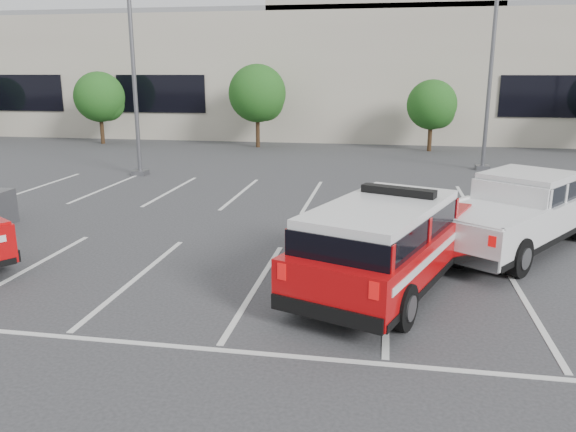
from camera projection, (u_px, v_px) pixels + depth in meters
name	position (u px, v px, depth m)	size (l,w,h in m)	color
ground	(257.00, 286.00, 11.83)	(120.00, 120.00, 0.00)	#303032
stall_markings	(292.00, 229.00, 16.12)	(23.00, 15.00, 0.01)	silver
convention_building	(356.00, 67.00, 41.02)	(60.00, 16.99, 13.20)	beige
tree_left	(101.00, 99.00, 34.65)	(3.07, 3.07, 4.42)	#3F2B19
tree_mid_left	(259.00, 95.00, 32.92)	(3.37, 3.37, 4.85)	#3F2B19
tree_mid_right	(433.00, 106.00, 31.39)	(2.77, 2.77, 3.99)	#3F2B19
light_pole_left	(132.00, 52.00, 23.32)	(0.90, 0.60, 10.24)	#59595E
light_pole_mid	(492.00, 53.00, 24.63)	(0.90, 0.60, 10.24)	#59595E
fire_chief_suv	(387.00, 249.00, 11.59)	(4.06, 6.20, 2.05)	#B0080A
white_pickup	(516.00, 219.00, 14.27)	(5.30, 6.26, 1.89)	silver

